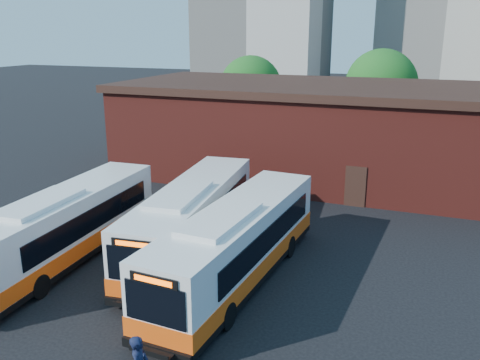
% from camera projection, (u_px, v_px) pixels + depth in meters
% --- Properties ---
extents(ground, '(220.00, 220.00, 0.00)m').
position_uv_depth(ground, '(208.00, 316.00, 18.22)').
color(ground, black).
extents(bus_west, '(2.98, 12.00, 3.24)m').
position_uv_depth(bus_west, '(65.00, 229.00, 22.35)').
color(bus_west, silver).
rests_on(bus_west, ground).
extents(bus_midwest, '(3.69, 12.24, 3.29)m').
position_uv_depth(bus_midwest, '(192.00, 221.00, 23.26)').
color(bus_midwest, silver).
rests_on(bus_midwest, ground).
extents(bus_mideast, '(3.24, 12.30, 3.32)m').
position_uv_depth(bus_mideast, '(237.00, 247.00, 20.39)').
color(bus_mideast, silver).
rests_on(bus_mideast, ground).
extents(depot_building, '(28.60, 12.60, 6.40)m').
position_uv_depth(depot_building, '(327.00, 130.00, 35.20)').
color(depot_building, maroon).
rests_on(depot_building, ground).
extents(tree_west, '(6.00, 6.00, 7.65)m').
position_uv_depth(tree_west, '(251.00, 87.00, 49.00)').
color(tree_west, '#382314').
rests_on(tree_west, ground).
extents(tree_mid, '(6.56, 6.56, 8.36)m').
position_uv_depth(tree_mid, '(381.00, 85.00, 46.53)').
color(tree_mid, '#382314').
rests_on(tree_mid, ground).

